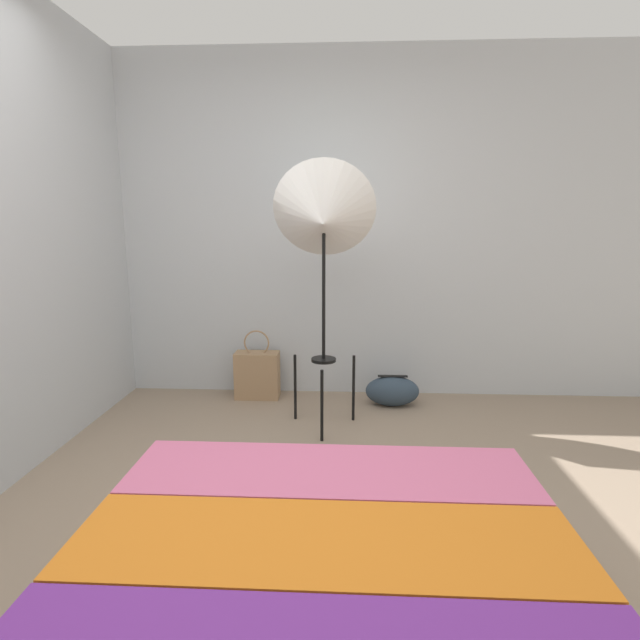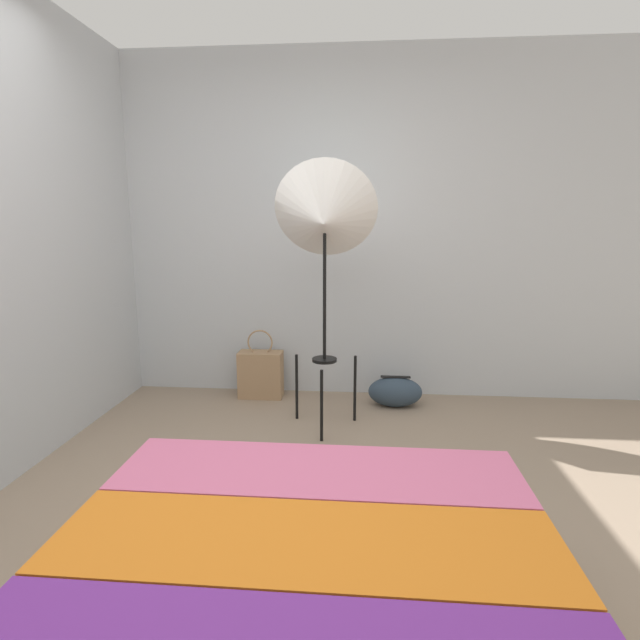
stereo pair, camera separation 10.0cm
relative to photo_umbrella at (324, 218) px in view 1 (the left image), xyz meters
The scene contains 6 objects.
ground_plane 2.04m from the photo_umbrella, 98.20° to the right, with size 14.00×14.00×0.00m, color gray.
wall_back 0.76m from the photo_umbrella, 106.59° to the left, with size 8.00×0.05×2.60m.
wall_side_left 1.68m from the photo_umbrella, 162.73° to the right, with size 0.05×8.00×2.60m.
photo_umbrella is the anchor object (origin of this frame).
tote_bag 1.40m from the photo_umbrella, 135.14° to the left, with size 0.34×0.17×0.54m.
duffel_bag 1.41m from the photo_umbrella, 40.01° to the left, with size 0.40×0.22×0.23m.
Camera 1 is at (0.35, -1.65, 1.34)m, focal length 28.00 mm.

